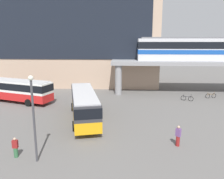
% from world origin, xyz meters
% --- Properties ---
extents(ground_plane, '(120.00, 120.00, 0.00)m').
position_xyz_m(ground_plane, '(0.00, 10.00, 0.00)').
color(ground_plane, '#605E5B').
extents(station_building, '(31.26, 14.94, 20.14)m').
position_xyz_m(station_building, '(-6.51, 26.27, 10.07)').
color(station_building, tan).
rests_on(station_building, ground_plane).
extents(elevated_platform, '(32.87, 6.60, 5.44)m').
position_xyz_m(elevated_platform, '(17.13, 17.54, 4.73)').
color(elevated_platform, gray).
rests_on(elevated_platform, ground_plane).
extents(train, '(25.55, 2.96, 3.84)m').
position_xyz_m(train, '(17.83, 17.54, 7.41)').
color(train, silver).
rests_on(train, elevated_platform).
extents(bus_main, '(5.13, 11.33, 3.22)m').
position_xyz_m(bus_main, '(-1.61, 2.69, 1.99)').
color(bus_main, orange).
rests_on(bus_main, ground_plane).
extents(bus_secondary, '(11.28, 5.91, 3.22)m').
position_xyz_m(bus_secondary, '(-12.64, 9.62, 1.99)').
color(bus_secondary, red).
rests_on(bus_secondary, ground_plane).
extents(bicycle_black, '(1.70, 0.68, 1.04)m').
position_xyz_m(bicycle_black, '(12.19, 11.61, 0.36)').
color(bicycle_black, black).
rests_on(bicycle_black, ground_plane).
extents(bicycle_brown, '(1.76, 0.46, 1.04)m').
position_xyz_m(bicycle_brown, '(16.29, 13.40, 0.36)').
color(bicycle_brown, black).
rests_on(bicycle_brown, ground_plane).
extents(pedestrian_waiting_near_stop, '(0.47, 0.47, 1.80)m').
position_xyz_m(pedestrian_waiting_near_stop, '(7.42, -3.37, 0.86)').
color(pedestrian_waiting_near_stop, maroon).
rests_on(pedestrian_waiting_near_stop, ground_plane).
extents(pedestrian_near_building, '(0.41, 0.32, 1.60)m').
position_xyz_m(pedestrian_near_building, '(-5.38, -5.96, 0.74)').
color(pedestrian_near_building, '#33663F').
rests_on(pedestrian_near_building, ground_plane).
extents(lamp_post, '(0.36, 0.36, 6.43)m').
position_xyz_m(lamp_post, '(-3.56, -6.45, 3.79)').
color(lamp_post, '#3F3F44').
rests_on(lamp_post, ground_plane).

